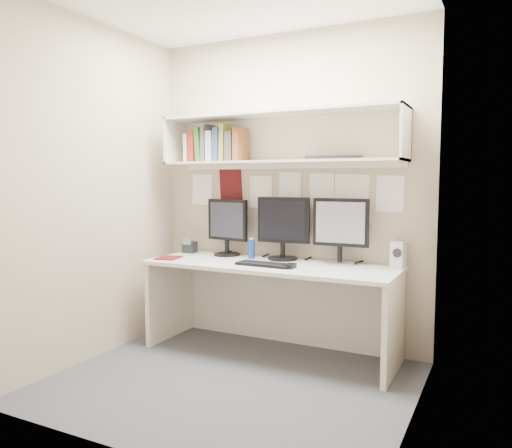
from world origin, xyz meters
The scene contains 19 objects.
floor centered at (0.00, 0.00, 0.00)m, with size 2.40×2.00×0.01m, color #424247.
wall_back centered at (0.00, 1.00, 1.30)m, with size 2.40×0.02×2.60m, color tan.
wall_front centered at (0.00, -1.00, 1.30)m, with size 2.40×0.02×2.60m, color tan.
wall_left centered at (-1.20, 0.00, 1.30)m, with size 0.02×2.00×2.60m, color tan.
wall_right centered at (1.20, 0.00, 1.30)m, with size 0.02×2.00×2.60m, color tan.
desk centered at (0.00, 0.65, 0.37)m, with size 2.00×0.70×0.73m.
overhead_hutch centered at (0.00, 0.86, 1.72)m, with size 2.00×0.38×0.40m.
pinned_papers centered at (0.00, 0.99, 1.25)m, with size 1.92×0.01×0.48m, color white, non-canonical shape.
monitor_left centered at (-0.52, 0.87, 0.99)m, with size 0.42×0.23×0.49m.
monitor_center centered at (0.01, 0.87, 1.01)m, with size 0.44×0.24×0.52m.
monitor_right centered at (0.50, 0.87, 1.01)m, with size 0.44×0.24×0.51m.
keyboard centered at (0.01, 0.53, 0.74)m, with size 0.44×0.16×0.02m, color black.
mouse centered at (0.23, 0.51, 0.75)m, with size 0.07×0.11×0.03m, color black.
speaker centered at (0.94, 0.90, 0.83)m, with size 0.11×0.12×0.20m.
blue_bottle centered at (-0.24, 0.79, 0.81)m, with size 0.06×0.06×0.18m.
maroon_notebook centered at (-0.87, 0.49, 0.74)m, with size 0.17×0.21×0.01m, color #5C110F.
desk_phone centered at (-0.90, 0.85, 0.78)m, with size 0.11×0.10×0.13m.
book_stack centered at (-0.59, 0.81, 1.68)m, with size 0.54×0.20×0.32m.
hutch_tray centered at (0.44, 0.84, 1.56)m, with size 0.43×0.16×0.03m, color black.
Camera 1 is at (1.65, -2.88, 1.38)m, focal length 35.00 mm.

